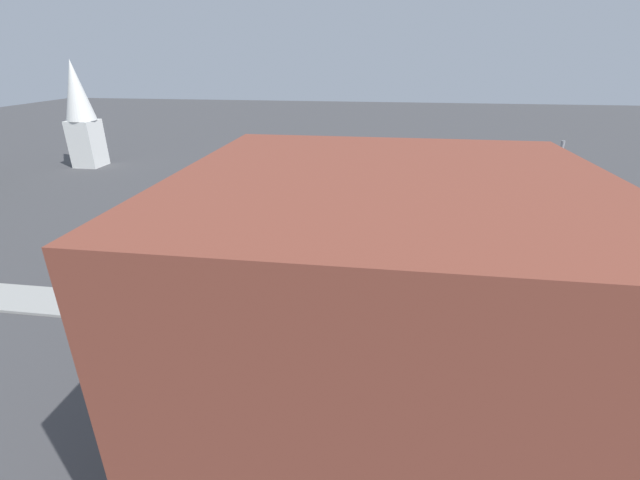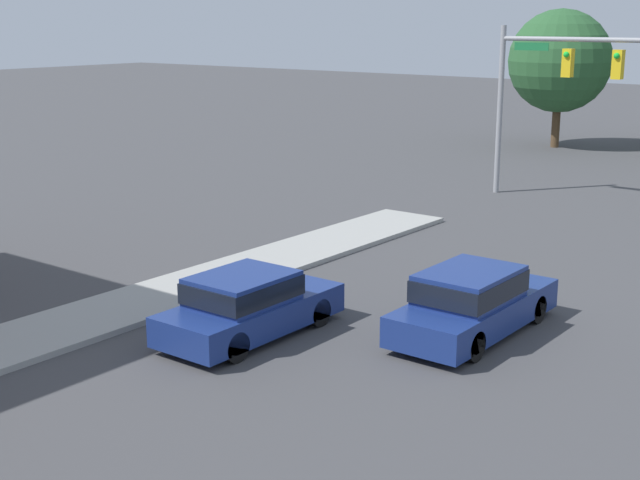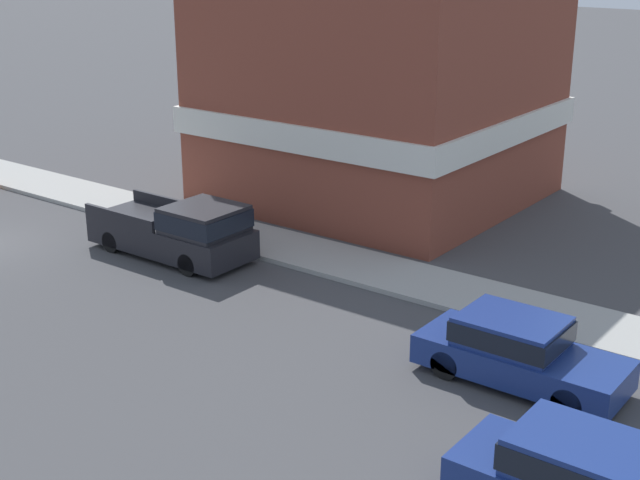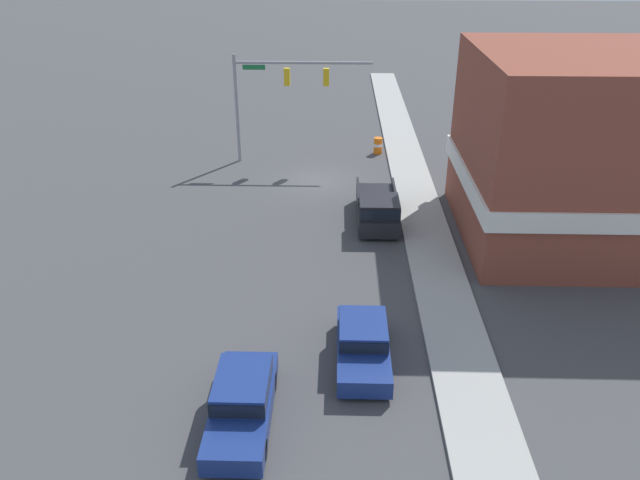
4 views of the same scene
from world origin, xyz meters
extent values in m
cylinder|color=gray|center=(-5.55, 36.03, 3.30)|extent=(0.22, 0.22, 6.61)
cylinder|color=gray|center=(-2.10, 36.03, 6.11)|extent=(6.88, 0.18, 0.18)
cube|color=gold|center=(-2.85, 36.03, 5.24)|extent=(0.36, 0.36, 1.05)
sphere|color=green|center=(-2.85, 35.83, 5.56)|extent=(0.22, 0.22, 0.22)
cube|color=gold|center=(-0.96, 36.03, 5.24)|extent=(0.36, 0.36, 1.05)
sphere|color=green|center=(-0.96, 35.83, 5.56)|extent=(0.22, 0.22, 0.22)
cube|color=#196B38|center=(-4.35, 36.03, 5.82)|extent=(1.40, 0.04, 0.30)
cylinder|color=black|center=(-2.93, 18.83, 0.33)|extent=(0.22, 0.66, 0.66)
cylinder|color=black|center=(-1.33, 18.83, 0.33)|extent=(0.22, 0.66, 0.66)
cylinder|color=black|center=(-2.93, 16.04, 0.33)|extent=(0.22, 0.66, 0.66)
cylinder|color=black|center=(-1.33, 16.04, 0.33)|extent=(0.22, 0.66, 0.66)
cube|color=navy|center=(-2.13, 17.43, 0.51)|extent=(1.82, 4.50, 0.66)
cube|color=navy|center=(-2.13, 17.16, 1.16)|extent=(1.68, 2.16, 0.63)
cube|color=black|center=(-2.13, 17.16, 1.16)|extent=(1.70, 2.25, 0.44)
cylinder|color=black|center=(0.93, 22.10, 0.33)|extent=(0.22, 0.66, 0.66)
cylinder|color=black|center=(2.52, 22.10, 0.33)|extent=(0.22, 0.66, 0.66)
cylinder|color=black|center=(0.93, 19.08, 0.33)|extent=(0.22, 0.66, 0.66)
cylinder|color=black|center=(2.52, 19.08, 0.33)|extent=(0.22, 0.66, 0.66)
cube|color=navy|center=(1.72, 20.59, 0.52)|extent=(1.81, 4.88, 0.67)
cube|color=navy|center=(1.72, 20.30, 1.19)|extent=(1.67, 2.34, 0.68)
cube|color=black|center=(1.72, 20.30, 1.19)|extent=(1.69, 2.44, 0.47)
cylinder|color=#4C3823|center=(-8.97, 49.77, 1.09)|extent=(0.44, 0.44, 2.17)
sphere|color=#28562D|center=(-8.97, 49.77, 4.64)|extent=(5.48, 5.48, 5.48)
camera|label=1|loc=(-22.27, 7.28, 11.53)|focal=24.00mm
camera|label=2|loc=(10.55, 3.53, 6.88)|focal=50.00mm
camera|label=3|loc=(14.29, 24.34, 9.30)|focal=50.00mm
camera|label=4|loc=(-1.12, 35.41, 14.00)|focal=35.00mm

